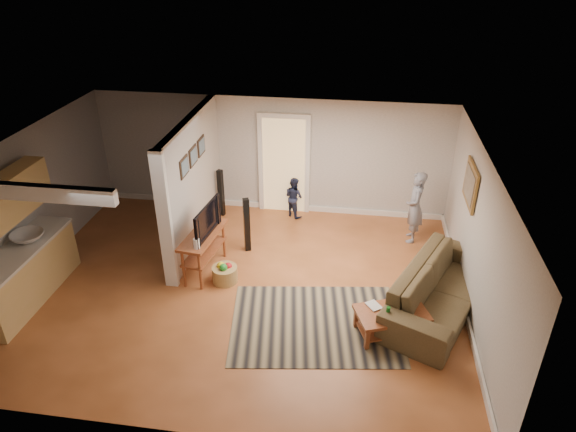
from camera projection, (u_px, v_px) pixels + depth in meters
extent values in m
plane|color=brown|center=(241.00, 287.00, 8.88)|extent=(7.50, 7.50, 0.00)
cube|color=#A5A29E|center=(271.00, 155.00, 10.88)|extent=(7.50, 0.04, 2.50)
cube|color=#A5A29E|center=(24.00, 209.00, 8.76)|extent=(0.04, 6.00, 2.50)
cube|color=#A5A29E|center=(478.00, 242.00, 7.80)|extent=(0.04, 6.00, 2.50)
cube|color=white|center=(234.00, 152.00, 7.68)|extent=(7.50, 6.00, 0.04)
cube|color=#A5A29E|center=(194.00, 182.00, 9.69)|extent=(0.15, 3.10, 2.50)
cube|color=white|center=(165.00, 222.00, 8.35)|extent=(0.22, 0.10, 2.50)
cube|color=white|center=(271.00, 206.00, 11.43)|extent=(7.50, 0.04, 0.12)
cube|color=white|center=(464.00, 304.00, 8.38)|extent=(0.04, 6.00, 0.12)
cube|color=#D8B272|center=(284.00, 166.00, 10.89)|extent=(0.90, 0.06, 2.10)
cube|color=tan|center=(25.00, 276.00, 8.41)|extent=(0.60, 2.20, 0.90)
cube|color=beige|center=(18.00, 251.00, 8.19)|extent=(0.64, 2.24, 0.05)
cube|color=tan|center=(2.00, 202.00, 7.76)|extent=(0.35, 2.00, 0.70)
imported|color=silver|center=(29.00, 240.00, 8.43)|extent=(0.54, 0.54, 0.19)
cube|color=black|center=(184.00, 167.00, 8.83)|extent=(0.03, 0.40, 0.34)
cube|color=black|center=(193.00, 156.00, 9.26)|extent=(0.03, 0.40, 0.34)
cube|color=black|center=(201.00, 146.00, 9.70)|extent=(0.03, 0.40, 0.34)
cube|color=olive|center=(471.00, 185.00, 8.43)|extent=(0.04, 0.90, 0.68)
cube|color=black|center=(315.00, 324.00, 8.04)|extent=(2.86, 2.26, 0.01)
imported|color=#4C3F26|center=(437.00, 308.00, 8.39)|extent=(2.08, 2.88, 0.79)
cube|color=brown|center=(392.00, 313.00, 7.67)|extent=(1.21, 0.95, 0.05)
cube|color=silver|center=(392.00, 313.00, 7.67)|extent=(0.75, 0.58, 0.02)
cube|color=brown|center=(390.00, 326.00, 7.80)|extent=(1.09, 0.84, 0.03)
cube|color=brown|center=(367.00, 339.00, 7.47)|extent=(0.08, 0.08, 0.39)
cube|color=brown|center=(426.00, 329.00, 7.64)|extent=(0.08, 0.08, 0.39)
cube|color=brown|center=(356.00, 317.00, 7.89)|extent=(0.08, 0.08, 0.39)
cube|color=brown|center=(412.00, 309.00, 8.07)|extent=(0.08, 0.08, 0.39)
imported|color=navy|center=(403.00, 305.00, 7.79)|extent=(0.23, 0.23, 0.18)
cylinder|color=#155E18|center=(388.00, 313.00, 7.47)|extent=(0.06, 0.06, 0.21)
imported|color=#998C4C|center=(369.00, 308.00, 7.74)|extent=(0.28, 0.29, 0.02)
imported|color=#66594C|center=(402.00, 318.00, 7.53)|extent=(0.23, 0.29, 0.02)
cube|color=brown|center=(203.00, 235.00, 8.97)|extent=(0.61, 1.28, 0.05)
cube|color=brown|center=(204.00, 251.00, 9.13)|extent=(0.55, 1.17, 0.03)
cylinder|color=brown|center=(183.00, 268.00, 8.73)|extent=(0.05, 0.05, 0.76)
cylinder|color=brown|center=(209.00, 237.00, 9.63)|extent=(0.05, 0.05, 0.76)
cylinder|color=brown|center=(200.00, 271.00, 8.66)|extent=(0.05, 0.05, 0.76)
cylinder|color=brown|center=(224.00, 239.00, 9.56)|extent=(0.05, 0.05, 0.76)
imported|color=black|center=(204.00, 234.00, 8.95)|extent=(0.26, 1.00, 0.57)
cylinder|color=white|center=(197.00, 244.00, 8.49)|extent=(0.10, 0.10, 0.18)
cube|color=black|center=(247.00, 225.00, 9.68)|extent=(0.14, 0.14, 1.10)
cube|color=black|center=(221.00, 193.00, 10.93)|extent=(0.13, 0.13, 1.05)
cylinder|color=olive|center=(225.00, 274.00, 8.97)|extent=(0.44, 0.44, 0.29)
sphere|color=red|center=(228.00, 266.00, 8.93)|extent=(0.14, 0.14, 0.14)
sphere|color=yellow|center=(221.00, 266.00, 8.92)|extent=(0.14, 0.14, 0.14)
sphere|color=green|center=(223.00, 267.00, 8.83)|extent=(0.14, 0.14, 0.14)
imported|color=gray|center=(411.00, 239.00, 10.28)|extent=(0.36, 0.54, 1.46)
imported|color=#1F2540|center=(294.00, 215.00, 11.16)|extent=(0.55, 0.53, 0.89)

